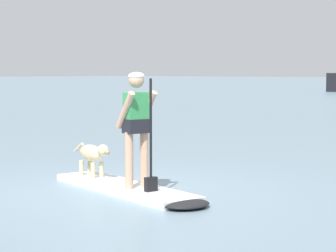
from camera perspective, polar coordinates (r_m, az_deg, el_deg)
name	(u,v)px	position (r m, az deg, el deg)	size (l,w,h in m)	color
ground_plane	(124,191)	(9.65, -3.87, -5.71)	(400.00, 400.00, 0.00)	slate
paddleboard	(132,190)	(9.46, -3.13, -5.61)	(3.28, 1.38, 0.10)	silver
person_paddler	(137,121)	(9.22, -2.71, 0.40)	(0.66, 0.55, 1.65)	tan
dog	(93,154)	(10.34, -6.59, -2.46)	(1.06, 0.36, 0.54)	#CCB78C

